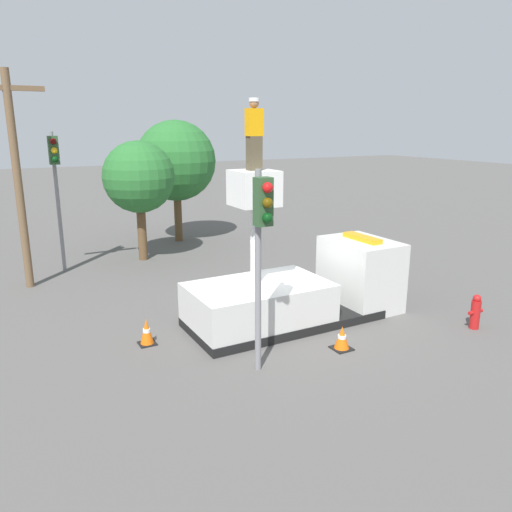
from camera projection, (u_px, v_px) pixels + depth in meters
The scene contains 11 objects.
ground_plane at pixel (284, 322), 14.08m from camera, with size 120.00×120.00×0.00m, color #565451.
bucket_truck at pixel (299, 290), 14.09m from camera, with size 6.23×2.37×4.28m.
worker at pixel (254, 134), 12.33m from camera, with size 0.40×0.26×1.75m.
traffic_light_pole at pixel (262, 233), 10.43m from camera, with size 0.34×0.57×4.51m.
traffic_light_across at pixel (56, 174), 18.03m from camera, with size 0.34×0.57×5.17m.
fire_hydrant at pixel (475, 312), 13.52m from camera, with size 0.50×0.26×0.97m.
traffic_cone_rear at pixel (147, 332), 12.57m from camera, with size 0.42×0.42×0.68m.
traffic_cone_curbside at pixel (342, 338), 12.31m from camera, with size 0.47×0.47×0.60m.
tree_left_bg at pixel (176, 161), 23.08m from camera, with size 3.70×3.70×5.63m.
tree_right_bg at pixel (139, 178), 19.79m from camera, with size 2.85×2.85×4.81m.
utility_pole at pixel (17, 173), 16.19m from camera, with size 2.20×0.26×7.11m.
Camera 1 is at (-6.97, -11.17, 5.38)m, focal length 35.00 mm.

